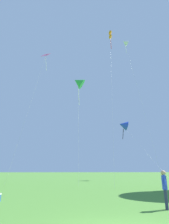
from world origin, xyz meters
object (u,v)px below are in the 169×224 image
object	(u,v)px
kite_blue_delta	(123,125)
person_with_spool	(165,186)
kite_green_small	(78,82)
kite_orange_box	(110,36)
kite_white_distant	(125,43)
kite_pink_low	(45,60)

from	to	relation	value
kite_blue_delta	person_with_spool	xyz separation A→B (m)	(-7.06, -29.12, -9.62)
kite_green_small	kite_orange_box	xyz separation A→B (m)	(6.03, -0.18, 9.92)
kite_green_small	kite_white_distant	xyz separation A→B (m)	(10.94, 5.79, 13.10)
kite_pink_low	person_with_spool	size ratio (longest dim) A/B	12.85
kite_green_small	kite_blue_delta	world-z (taller)	kite_green_small
kite_pink_low	kite_white_distant	world-z (taller)	kite_white_distant
kite_orange_box	kite_white_distant	world-z (taller)	kite_white_distant
kite_blue_delta	kite_white_distant	distance (m)	19.04
kite_white_distant	person_with_spool	xyz separation A→B (m)	(-8.24, -27.81, -28.58)
person_with_spool	kite_pink_low	bearing A→B (deg)	111.97
kite_orange_box	kite_pink_low	bearing A→B (deg)	-177.90
kite_green_small	kite_pink_low	distance (m)	6.98
kite_blue_delta	kite_orange_box	bearing A→B (deg)	-117.14
kite_orange_box	kite_white_distant	xyz separation A→B (m)	(4.91, 5.97, 3.18)
kite_pink_low	kite_blue_delta	distance (m)	19.89
kite_pink_low	kite_white_distant	distance (m)	20.39
kite_orange_box	kite_white_distant	size ratio (longest dim) A/B	0.90
kite_blue_delta	kite_white_distant	bearing A→B (deg)	-47.83
kite_orange_box	kite_blue_delta	xyz separation A→B (m)	(3.73, 7.27, -15.78)
kite_blue_delta	kite_green_small	bearing A→B (deg)	-143.99
kite_green_small	kite_white_distant	size ratio (longest dim) A/B	0.58
kite_pink_low	kite_green_small	bearing A→B (deg)	5.93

